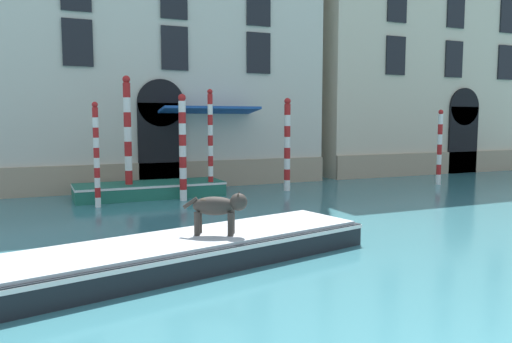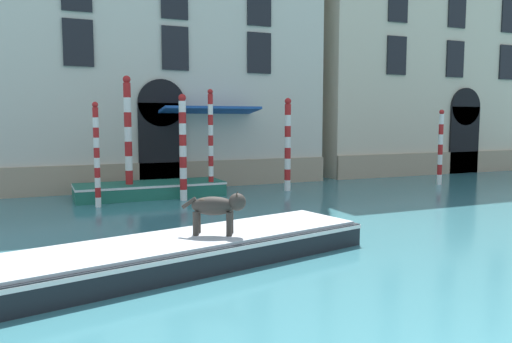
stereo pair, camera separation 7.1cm
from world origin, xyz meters
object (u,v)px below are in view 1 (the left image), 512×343
(mooring_pole_2, at_px, (287,144))
(mooring_pole_0, at_px, (440,147))
(dog_on_deck, at_px, (219,207))
(mooring_pole_5, at_px, (210,143))
(boat_moored_near_palazzo, at_px, (150,189))
(boat_foreground, at_px, (171,253))
(mooring_pole_4, at_px, (183,147))
(mooring_pole_3, at_px, (96,155))
(mooring_pole_1, at_px, (128,137))

(mooring_pole_2, bearing_deg, mooring_pole_0, -7.57)
(dog_on_deck, height_order, mooring_pole_0, mooring_pole_0)
(mooring_pole_5, bearing_deg, mooring_pole_2, 3.55)
(boat_moored_near_palazzo, relative_size, mooring_pole_0, 1.64)
(mooring_pole_5, bearing_deg, boat_foreground, -113.17)
(mooring_pole_0, bearing_deg, dog_on_deck, -149.75)
(mooring_pole_4, bearing_deg, dog_on_deck, -99.90)
(mooring_pole_2, relative_size, mooring_pole_3, 1.08)
(mooring_pole_0, distance_m, mooring_pole_3, 14.62)
(mooring_pole_4, bearing_deg, mooring_pole_3, -175.27)
(mooring_pole_1, relative_size, mooring_pole_5, 1.11)
(boat_foreground, bearing_deg, dog_on_deck, -8.23)
(mooring_pole_0, height_order, mooring_pole_5, mooring_pole_5)
(mooring_pole_5, bearing_deg, mooring_pole_0, -4.05)
(boat_foreground, relative_size, dog_on_deck, 7.37)
(boat_moored_near_palazzo, distance_m, mooring_pole_3, 2.91)
(boat_foreground, distance_m, mooring_pole_5, 9.32)
(boat_foreground, bearing_deg, mooring_pole_2, 38.17)
(mooring_pole_0, distance_m, mooring_pole_4, 11.65)
(boat_foreground, height_order, mooring_pole_2, mooring_pole_2)
(dog_on_deck, distance_m, mooring_pole_5, 8.76)
(mooring_pole_0, relative_size, mooring_pole_2, 0.89)
(mooring_pole_1, xyz_separation_m, mooring_pole_5, (2.94, -0.56, -0.22))
(mooring_pole_0, height_order, mooring_pole_3, mooring_pole_3)
(mooring_pole_1, bearing_deg, mooring_pole_0, -5.55)
(mooring_pole_2, bearing_deg, boat_foreground, -128.80)
(boat_moored_near_palazzo, distance_m, mooring_pole_1, 2.12)
(mooring_pole_2, relative_size, mooring_pole_5, 0.93)
(boat_moored_near_palazzo, distance_m, mooring_pole_5, 2.86)
(mooring_pole_3, bearing_deg, mooring_pole_5, 10.31)
(dog_on_deck, bearing_deg, mooring_pole_3, 128.53)
(mooring_pole_3, bearing_deg, mooring_pole_1, 46.98)
(mooring_pole_3, bearing_deg, boat_moored_near_palazzo, 36.48)
(dog_on_deck, bearing_deg, mooring_pole_4, 106.67)
(dog_on_deck, distance_m, mooring_pole_4, 7.97)
(mooring_pole_3, bearing_deg, dog_on_deck, -78.04)
(boat_foreground, distance_m, mooring_pole_2, 11.18)
(boat_foreground, bearing_deg, mooring_pole_5, 53.79)
(mooring_pole_2, distance_m, mooring_pole_4, 4.59)
(boat_moored_near_palazzo, distance_m, mooring_pole_4, 2.26)
(mooring_pole_1, distance_m, mooring_pole_5, 3.00)
(mooring_pole_1, bearing_deg, boat_moored_near_palazzo, 12.40)
(mooring_pole_0, bearing_deg, mooring_pole_1, 174.45)
(mooring_pole_2, height_order, mooring_pole_5, mooring_pole_5)
(dog_on_deck, relative_size, mooring_pole_4, 0.32)
(dog_on_deck, relative_size, boat_moored_near_palazzo, 0.22)
(mooring_pole_5, bearing_deg, mooring_pole_1, 169.18)
(boat_moored_near_palazzo, distance_m, mooring_pole_2, 5.74)
(boat_foreground, relative_size, mooring_pole_4, 2.37)
(mooring_pole_3, relative_size, mooring_pole_4, 0.92)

